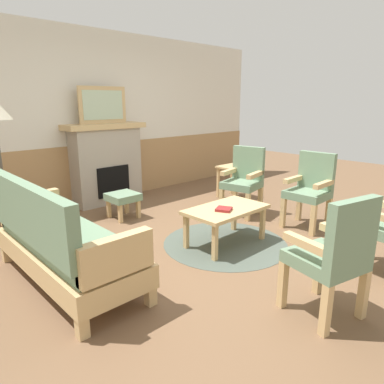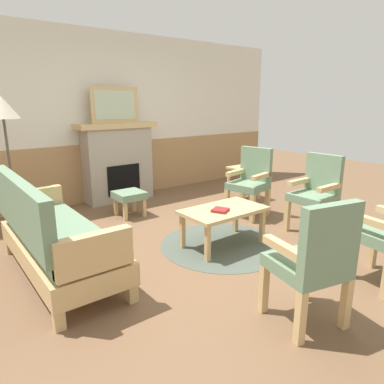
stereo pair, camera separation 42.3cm
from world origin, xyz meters
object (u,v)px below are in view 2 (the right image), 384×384
Objects in this scene: framed_picture at (115,105)px; armchair_by_window_left at (317,190)px; coffee_table at (223,213)px; side_table at (244,174)px; couch at (54,237)px; armchair_front_left at (314,258)px; armchair_near_fireplace at (251,179)px; book_on_table at (220,210)px; fireplace at (118,162)px; floor_lamp_by_couch at (3,117)px; footstool at (129,197)px.

framed_picture is 0.82× the size of armchair_by_window_left.
side_table is at bearing 37.51° from coffee_table.
couch and armchair_front_left have the same top height.
coffee_table is 0.98× the size of armchair_near_fireplace.
book_on_table is 0.17× the size of armchair_by_window_left.
couch is (-1.67, -2.05, -1.16)m from framed_picture.
couch is 3.46m from side_table.
framed_picture is at bearing 83.93° from armchair_front_left.
armchair_by_window_left is at bearing -64.91° from fireplace.
armchair_near_fireplace is (1.15, -1.90, -1.02)m from framed_picture.
side_table is 0.33× the size of floor_lamp_by_couch.
floor_lamp_by_couch is at bearing 93.02° from couch.
armchair_by_window_left is 1.00× the size of armchair_front_left.
framed_picture is 0.48× the size of floor_lamp_by_couch.
footstool is 1.88m from floor_lamp_by_couch.
armchair_by_window_left is (1.33, -2.84, -1.02)m from framed_picture.
framed_picture is at bearing 23.55° from floor_lamp_by_couch.
book_on_table is (1.65, -0.48, 0.06)m from couch.
armchair_by_window_left reaches higher than side_table.
fireplace is 3.99m from armchair_front_left.
framed_picture is at bearing 121.10° from armchair_near_fireplace.
couch is at bearing 122.97° from armchair_front_left.
footstool is 0.41× the size of armchair_near_fireplace.
armchair_near_fireplace is at bearing 101.14° from armchair_by_window_left.
floor_lamp_by_couch is (-1.47, 0.10, 1.17)m from footstool.
framed_picture is at bearing 72.94° from footstool.
armchair_front_left is at bearing -127.81° from side_table.
side_table is (1.61, 1.24, 0.05)m from coffee_table.
side_table is at bearing -10.95° from footstool.
armchair_near_fireplace is (1.06, 0.58, 0.15)m from coffee_table.
couch and armchair_by_window_left have the same top height.
footstool is 2.56m from armchair_by_window_left.
side_table is 3.61m from floor_lamp_by_couch.
book_on_table is at bearing -151.87° from coffee_table.
side_table reaches higher than coffee_table.
fireplace is 2.36× the size of side_table.
couch is 1.67m from floor_lamp_by_couch.
armchair_by_window_left is (1.25, -0.37, 0.15)m from coffee_table.
floor_lamp_by_couch is at bearing 112.27° from armchair_front_left.
coffee_table is at bearing -43.31° from floor_lamp_by_couch.
framed_picture reaches higher than fireplace.
armchair_near_fireplace reaches higher than book_on_table.
coffee_table is 5.84× the size of book_on_table.
coffee_table is (0.09, -2.47, -0.27)m from fireplace.
armchair_near_fireplace is at bearing 2.99° from couch.
side_table is at bearing 77.18° from armchair_by_window_left.
footstool is at bearing -107.06° from framed_picture.
fireplace is 0.91m from framed_picture.
fireplace is 7.91× the size of book_on_table.
floor_lamp_by_couch reaches higher than coffee_table.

